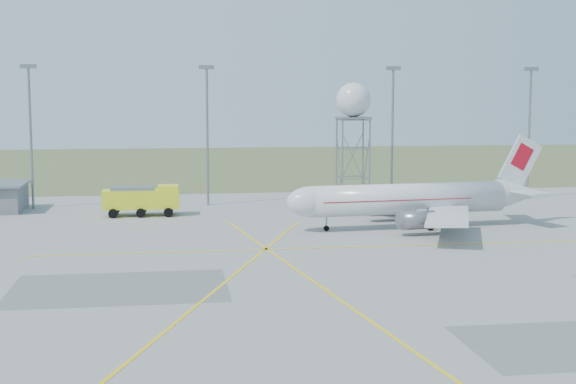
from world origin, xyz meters
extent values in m
plane|color=#A1A19C|center=(0.00, 0.00, 0.00)|extent=(400.00, 400.00, 0.00)
cube|color=#4C5F34|center=(0.00, 140.00, 0.01)|extent=(400.00, 120.00, 0.03)
cylinder|color=gray|center=(-35.00, 66.00, 10.00)|extent=(0.36, 0.36, 20.00)
cube|color=gray|center=(-35.00, 66.00, 20.20)|extent=(2.20, 0.50, 0.60)
cylinder|color=gray|center=(-10.00, 66.00, 10.00)|extent=(0.36, 0.36, 20.00)
cube|color=gray|center=(-10.00, 66.00, 20.20)|extent=(2.20, 0.50, 0.60)
cylinder|color=gray|center=(18.00, 66.00, 10.00)|extent=(0.36, 0.36, 20.00)
cube|color=gray|center=(18.00, 66.00, 20.20)|extent=(2.20, 0.50, 0.60)
cylinder|color=gray|center=(40.00, 66.00, 10.00)|extent=(0.36, 0.36, 20.00)
cube|color=gray|center=(40.00, 66.00, 20.20)|extent=(2.20, 0.50, 0.60)
cylinder|color=silver|center=(13.06, 41.53, 3.56)|extent=(24.61, 5.89, 3.75)
ellipsoid|color=silver|center=(0.92, 40.45, 3.56)|extent=(6.31, 4.27, 3.75)
cube|color=black|center=(-0.20, 40.35, 4.12)|extent=(1.60, 2.18, 0.91)
cone|color=silver|center=(28.00, 42.86, 3.84)|extent=(5.93, 4.23, 3.75)
cube|color=silver|center=(28.00, 42.86, 7.78)|extent=(6.01, 0.81, 7.05)
cube|color=#B40C1B|center=(28.19, 42.87, 8.44)|extent=(3.24, 0.60, 3.62)
cube|color=silver|center=(27.27, 45.80, 4.31)|extent=(3.44, 5.40, 0.17)
cube|color=silver|center=(27.80, 39.83, 4.31)|extent=(3.44, 5.40, 0.17)
cube|color=silver|center=(13.71, 50.06, 2.62)|extent=(11.60, 15.17, 0.34)
cube|color=silver|center=(15.21, 33.25, 2.62)|extent=(9.56, 15.62, 0.34)
cylinder|color=slate|center=(11.64, 46.86, 1.78)|extent=(4.11, 2.50, 2.16)
cylinder|color=slate|center=(12.61, 36.03, 1.78)|extent=(4.11, 2.50, 2.16)
cube|color=#B40C1B|center=(11.19, 41.36, 3.66)|extent=(19.01, 5.43, 0.11)
cylinder|color=black|center=(2.79, 40.62, 0.42)|extent=(0.71, 0.71, 0.84)
cube|color=black|center=(14.93, 41.69, 0.42)|extent=(1.43, 5.69, 0.84)
cylinder|color=gray|center=(14.93, 41.69, 0.84)|extent=(0.24, 0.24, 1.69)
cylinder|color=gray|center=(8.74, 59.08, 6.46)|extent=(0.24, 0.24, 12.92)
cylinder|color=gray|center=(12.72, 59.08, 6.46)|extent=(0.24, 0.24, 12.92)
cylinder|color=gray|center=(12.72, 63.05, 6.46)|extent=(0.24, 0.24, 12.92)
cylinder|color=gray|center=(8.74, 63.05, 6.46)|extent=(0.24, 0.24, 12.92)
cube|color=gray|center=(10.73, 61.07, 12.92)|extent=(4.58, 4.58, 0.25)
sphere|color=silver|center=(10.73, 61.07, 15.51)|extent=(4.97, 4.97, 4.97)
cube|color=yellow|center=(-19.43, 56.47, 2.26)|extent=(10.24, 3.60, 2.49)
cube|color=yellow|center=(-15.82, 56.40, 3.28)|extent=(2.78, 3.22, 1.58)
cube|color=black|center=(-15.03, 56.38, 3.39)|extent=(0.17, 2.94, 1.13)
cube|color=gray|center=(-20.56, 56.50, 3.73)|extent=(5.71, 2.83, 0.45)
camera|label=1|loc=(-15.80, -52.03, 15.91)|focal=50.00mm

